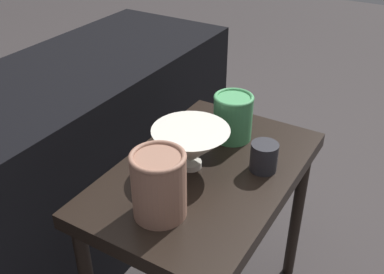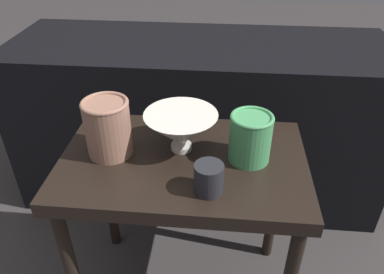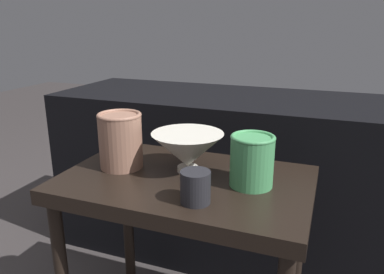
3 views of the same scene
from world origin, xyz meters
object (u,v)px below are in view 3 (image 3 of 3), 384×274
vase_textured_left (121,139)px  vase_colorful_right (252,160)px  cup (195,187)px  bowl (188,150)px

vase_textured_left → vase_colorful_right: vase_textured_left is taller
vase_colorful_right → cup: size_ratio=1.74×
bowl → vase_colorful_right: vase_colorful_right is taller
bowl → vase_textured_left: bearing=-170.0°
bowl → vase_colorful_right: 0.18m
vase_colorful_right → cup: 0.17m
vase_colorful_right → cup: vase_colorful_right is taller
bowl → cup: size_ratio=2.59×
vase_colorful_right → cup: bearing=-125.6°
bowl → vase_textured_left: size_ratio=1.25×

